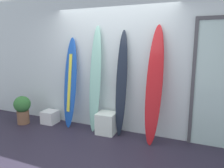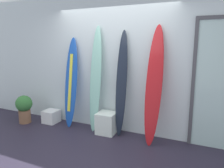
% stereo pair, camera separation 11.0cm
% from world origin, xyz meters
% --- Properties ---
extents(ground, '(8.00, 8.00, 0.04)m').
position_xyz_m(ground, '(0.00, 0.00, -0.02)').
color(ground, '#282232').
extents(wall_back, '(7.20, 0.20, 2.80)m').
position_xyz_m(wall_back, '(0.00, 1.30, 1.40)').
color(wall_back, silver).
rests_on(wall_back, ground).
extents(surfboard_cobalt, '(0.30, 0.36, 1.93)m').
position_xyz_m(surfboard_cobalt, '(-0.92, 1.00, 0.95)').
color(surfboard_cobalt, '#1A4DB0').
rests_on(surfboard_cobalt, ground).
extents(surfboard_seafoam, '(0.26, 0.32, 2.15)m').
position_xyz_m(surfboard_seafoam, '(-0.32, 1.02, 1.08)').
color(surfboard_seafoam, '#8CCDB9').
rests_on(surfboard_seafoam, ground).
extents(surfboard_charcoal, '(0.22, 0.30, 2.06)m').
position_xyz_m(surfboard_charcoal, '(0.25, 1.03, 1.03)').
color(surfboard_charcoal, '#1A2230').
rests_on(surfboard_charcoal, ground).
extents(surfboard_crimson, '(0.31, 0.45, 2.14)m').
position_xyz_m(surfboard_crimson, '(0.90, 0.94, 1.05)').
color(surfboard_crimson, red).
rests_on(surfboard_crimson, ground).
extents(display_block_left, '(0.32, 0.32, 0.29)m').
position_xyz_m(display_block_left, '(-1.46, 0.94, 0.14)').
color(display_block_left, white).
rests_on(display_block_left, ground).
extents(display_block_center, '(0.39, 0.39, 0.43)m').
position_xyz_m(display_block_center, '(-0.04, 0.95, 0.21)').
color(display_block_center, white).
rests_on(display_block_center, ground).
extents(potted_plant, '(0.37, 0.37, 0.64)m').
position_xyz_m(potted_plant, '(-2.00, 0.68, 0.37)').
color(potted_plant, brown).
rests_on(potted_plant, ground).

